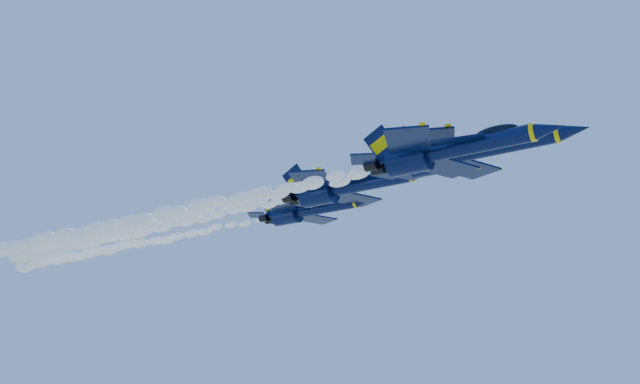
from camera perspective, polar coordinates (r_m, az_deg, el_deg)
The scene contains 8 objects.
jet_lead at distance 50.26m, azimuth 11.45°, elevation 3.78°, with size 15.97×13.10×5.94m.
smoke_trail_jet_lead at distance 71.58m, azimuth -16.95°, elevation -2.60°, with size 60.16×2.16×1.95m, color white.
jet_second at distance 60.49m, azimuth 13.47°, elevation 3.64°, with size 19.03×15.61×7.07m.
smoke_trail_jet_second at distance 80.69m, azimuth -12.77°, elevation -2.10°, with size 60.16×2.58×2.32m, color white.
jet_third at distance 74.28m, azimuth 2.46°, elevation 0.51°, with size 20.06×16.45×7.45m.
smoke_trail_jet_third at distance 98.94m, azimuth -17.12°, elevation -3.61°, with size 60.16×2.72×2.44m, color white.
jet_fourth at distance 85.01m, azimuth -1.09°, elevation -1.67°, with size 17.81×14.61×6.62m.
smoke_trail_jet_fourth at distance 110.10m, azimuth -17.54°, elevation -4.79°, with size 60.16×2.41×2.17m, color white.
Camera 1 is at (30.54, -53.97, 132.03)m, focal length 35.00 mm.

